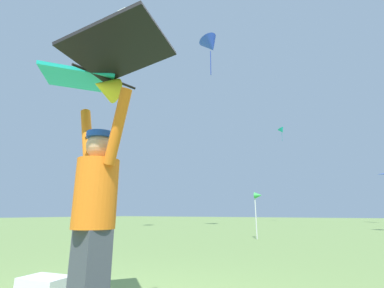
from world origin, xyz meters
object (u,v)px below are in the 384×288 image
object	(u,v)px
distant_kite_white_high_right	(125,18)
marker_flag	(258,198)
kite_flyer_person	(94,214)
distant_kite_blue_mid_left	(210,45)
distant_kite_teal_overhead_distant	(282,130)
held_stunt_kite	(100,72)
distant_kite_blue_low_right	(384,174)

from	to	relation	value
distant_kite_white_high_right	marker_flag	size ratio (longest dim) A/B	0.60
kite_flyer_person	distant_kite_blue_mid_left	world-z (taller)	distant_kite_blue_mid_left
distant_kite_teal_overhead_distant	distant_kite_white_high_right	bearing A→B (deg)	-102.01
held_stunt_kite	distant_kite_blue_mid_left	xyz separation A→B (m)	(-5.86, 13.72, 10.47)
distant_kite_white_high_right	marker_flag	xyz separation A→B (m)	(7.63, 0.32, -11.13)
marker_flag	distant_kite_blue_mid_left	bearing A→B (deg)	131.93
distant_kite_white_high_right	marker_flag	distance (m)	13.50
held_stunt_kite	distant_kite_blue_low_right	bearing A→B (deg)	82.18
distant_kite_blue_mid_left	held_stunt_kite	bearing A→B (deg)	-66.88
kite_flyer_person	held_stunt_kite	world-z (taller)	held_stunt_kite
distant_kite_blue_low_right	marker_flag	distance (m)	22.50
distant_kite_blue_mid_left	marker_flag	xyz separation A→B (m)	(4.40, -4.90, -11.15)
distant_kite_blue_low_right	distant_kite_teal_overhead_distant	bearing A→B (deg)	-171.12
distant_kite_teal_overhead_distant	distant_kite_blue_mid_left	size ratio (longest dim) A/B	0.53
held_stunt_kite	distant_kite_blue_low_right	xyz separation A→B (m)	(4.17, 30.38, 2.44)
held_stunt_kite	distant_kite_white_high_right	world-z (taller)	distant_kite_white_high_right
distant_kite_teal_overhead_distant	marker_flag	world-z (taller)	distant_kite_teal_overhead_distant
held_stunt_kite	distant_kite_blue_low_right	size ratio (longest dim) A/B	1.93
distant_kite_blue_mid_left	distant_kite_teal_overhead_distant	bearing A→B (deg)	85.78
marker_flag	distant_kite_teal_overhead_distant	bearing A→B (deg)	99.21
kite_flyer_person	marker_flag	world-z (taller)	kite_flyer_person
distant_kite_blue_mid_left	kite_flyer_person	bearing A→B (deg)	-66.73
distant_kite_blue_low_right	distant_kite_blue_mid_left	bearing A→B (deg)	-121.05
marker_flag	distant_kite_white_high_right	bearing A→B (deg)	-177.59
kite_flyer_person	distant_kite_blue_mid_left	size ratio (longest dim) A/B	0.60
distant_kite_blue_mid_left	distant_kite_blue_low_right	bearing A→B (deg)	58.95
held_stunt_kite	distant_kite_blue_mid_left	distance (m)	18.22
kite_flyer_person	held_stunt_kite	xyz separation A→B (m)	(-0.01, -0.06, 1.23)
held_stunt_kite	distant_kite_white_high_right	xyz separation A→B (m)	(-9.09, 8.50, 10.45)
kite_flyer_person	distant_kite_white_high_right	distance (m)	17.04
distant_kite_teal_overhead_distant	kite_flyer_person	bearing A→B (deg)	-80.69
kite_flyer_person	distant_kite_blue_mid_left	distance (m)	18.92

